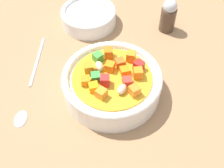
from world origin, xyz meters
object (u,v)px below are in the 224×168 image
object	(u,v)px
side_bowl_small	(89,16)
pepper_shaker	(168,15)
spoon	(28,92)
soup_bowl_main	(112,83)

from	to	relation	value
side_bowl_small	pepper_shaker	distance (cm)	18.67
spoon	side_bowl_small	xyz separation A→B (cm)	(8.43, 22.69, 1.60)
soup_bowl_main	spoon	xyz separation A→B (cm)	(-16.34, -2.12, -2.48)
soup_bowl_main	pepper_shaker	distance (cm)	23.04
soup_bowl_main	spoon	distance (cm)	16.66
spoon	pepper_shaker	distance (cm)	35.33
side_bowl_small	pepper_shaker	size ratio (longest dim) A/B	1.62
soup_bowl_main	spoon	size ratio (longest dim) A/B	0.79
side_bowl_small	pepper_shaker	world-z (taller)	pepper_shaker
spoon	pepper_shaker	world-z (taller)	pepper_shaker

